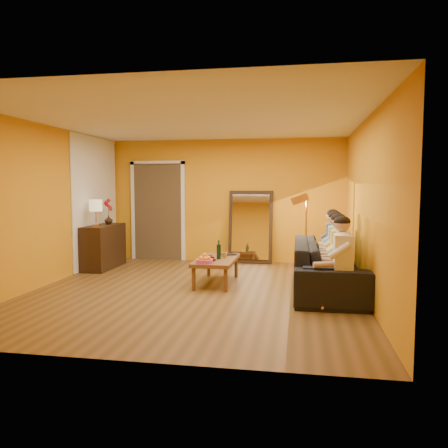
% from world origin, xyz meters
% --- Properties ---
extents(room_shell, '(5.00, 5.50, 2.60)m').
position_xyz_m(room_shell, '(0.00, 0.37, 1.30)').
color(room_shell, brown).
rests_on(room_shell, ground).
extents(white_accent, '(0.02, 1.90, 2.58)m').
position_xyz_m(white_accent, '(-2.48, 1.75, 1.30)').
color(white_accent, white).
rests_on(white_accent, wall_left).
extents(doorway_recess, '(1.06, 0.30, 2.10)m').
position_xyz_m(doorway_recess, '(-1.50, 2.83, 1.05)').
color(doorway_recess, '#3F2D19').
rests_on(doorway_recess, floor).
extents(door_jamb_left, '(0.08, 0.06, 2.20)m').
position_xyz_m(door_jamb_left, '(-2.07, 2.71, 1.05)').
color(door_jamb_left, white).
rests_on(door_jamb_left, wall_back).
extents(door_jamb_right, '(0.08, 0.06, 2.20)m').
position_xyz_m(door_jamb_right, '(-0.93, 2.71, 1.05)').
color(door_jamb_right, white).
rests_on(door_jamb_right, wall_back).
extents(door_header, '(1.22, 0.06, 0.08)m').
position_xyz_m(door_header, '(-1.50, 2.71, 2.12)').
color(door_header, white).
rests_on(door_header, wall_back).
extents(mirror_frame, '(0.92, 0.27, 1.51)m').
position_xyz_m(mirror_frame, '(0.55, 2.63, 0.76)').
color(mirror_frame, black).
rests_on(mirror_frame, floor).
extents(mirror_glass, '(0.78, 0.21, 1.35)m').
position_xyz_m(mirror_glass, '(0.55, 2.59, 0.76)').
color(mirror_glass, white).
rests_on(mirror_glass, mirror_frame).
extents(sideboard, '(0.44, 1.18, 0.85)m').
position_xyz_m(sideboard, '(-2.24, 1.55, 0.42)').
color(sideboard, black).
rests_on(sideboard, floor).
extents(table_lamp, '(0.24, 0.24, 0.51)m').
position_xyz_m(table_lamp, '(-2.24, 1.25, 1.10)').
color(table_lamp, beige).
rests_on(table_lamp, sideboard).
extents(sofa, '(2.60, 1.02, 0.76)m').
position_xyz_m(sofa, '(2.00, 0.44, 0.38)').
color(sofa, black).
rests_on(sofa, floor).
extents(coffee_table, '(0.63, 1.22, 0.42)m').
position_xyz_m(coffee_table, '(0.21, 0.56, 0.21)').
color(coffee_table, brown).
rests_on(coffee_table, floor).
extents(floor_lamp, '(0.34, 0.29, 1.44)m').
position_xyz_m(floor_lamp, '(1.68, 1.51, 0.72)').
color(floor_lamp, '#D1843D').
rests_on(floor_lamp, floor).
extents(dog, '(0.43, 0.56, 0.59)m').
position_xyz_m(dog, '(1.86, -0.63, 0.29)').
color(dog, '#A5764A').
rests_on(dog, floor).
extents(person_far_left, '(0.70, 0.44, 1.22)m').
position_xyz_m(person_far_left, '(2.13, -0.56, 0.61)').
color(person_far_left, white).
rests_on(person_far_left, sofa).
extents(person_mid_left, '(0.70, 0.44, 1.22)m').
position_xyz_m(person_mid_left, '(2.13, -0.01, 0.61)').
color(person_mid_left, '#DDC649').
rests_on(person_mid_left, sofa).
extents(person_mid_right, '(0.70, 0.44, 1.22)m').
position_xyz_m(person_mid_right, '(2.13, 0.54, 0.61)').
color(person_mid_right, '#7CA2C0').
rests_on(person_mid_right, sofa).
extents(person_far_right, '(0.70, 0.44, 1.22)m').
position_xyz_m(person_far_right, '(2.13, 1.09, 0.61)').
color(person_far_right, '#36363B').
rests_on(person_far_right, sofa).
extents(fruit_bowl, '(0.26, 0.26, 0.16)m').
position_xyz_m(fruit_bowl, '(0.11, 0.11, 0.50)').
color(fruit_bowl, '#CF497D').
rests_on(fruit_bowl, coffee_table).
extents(wine_bottle, '(0.07, 0.07, 0.31)m').
position_xyz_m(wine_bottle, '(0.26, 0.51, 0.58)').
color(wine_bottle, black).
rests_on(wine_bottle, coffee_table).
extents(tumbler, '(0.10, 0.10, 0.09)m').
position_xyz_m(tumbler, '(0.33, 0.68, 0.46)').
color(tumbler, '#B27F3F').
rests_on(tumbler, coffee_table).
extents(laptop, '(0.38, 0.35, 0.03)m').
position_xyz_m(laptop, '(0.39, 0.91, 0.43)').
color(laptop, black).
rests_on(laptop, coffee_table).
extents(book_lower, '(0.27, 0.30, 0.02)m').
position_xyz_m(book_lower, '(0.03, 0.36, 0.43)').
color(book_lower, black).
rests_on(book_lower, coffee_table).
extents(book_mid, '(0.22, 0.27, 0.02)m').
position_xyz_m(book_mid, '(0.04, 0.37, 0.45)').
color(book_mid, red).
rests_on(book_mid, book_lower).
extents(book_upper, '(0.24, 0.27, 0.02)m').
position_xyz_m(book_upper, '(0.03, 0.35, 0.47)').
color(book_upper, black).
rests_on(book_upper, book_mid).
extents(vase, '(0.16, 0.16, 0.17)m').
position_xyz_m(vase, '(-2.24, 1.80, 0.93)').
color(vase, black).
rests_on(vase, sideboard).
extents(flowers, '(0.17, 0.17, 0.51)m').
position_xyz_m(flowers, '(-2.24, 1.80, 1.23)').
color(flowers, red).
rests_on(flowers, vase).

